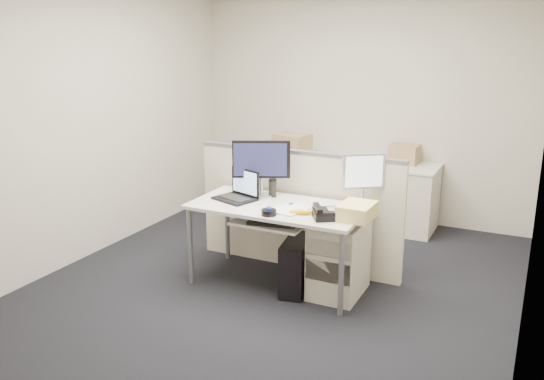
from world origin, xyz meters
The scene contains 28 objects.
floor centered at (0.00, 0.00, -0.01)m, with size 4.00×4.50×0.01m, color black.
wall_back centered at (0.00, 2.25, 1.35)m, with size 4.00×0.02×2.70m, color #B7AC98.
wall_front centered at (0.00, -2.25, 1.35)m, with size 4.00×0.02×2.70m, color #B7AC98.
wall_left centered at (-2.00, 0.00, 1.35)m, with size 0.02×4.50×2.70m, color #B7AC98.
wall_right centered at (2.00, 0.00, 1.35)m, with size 0.02×4.50×2.70m, color #B7AC98.
desk centered at (0.00, 0.00, 0.66)m, with size 1.50×0.75×0.73m.
keyboard_tray centered at (0.00, -0.18, 0.62)m, with size 0.62×0.32×0.02m, color beige.
drawer_pedestal centered at (0.55, 0.05, 0.33)m, with size 0.40×0.55×0.65m, color #B8B4A1.
cubicle_partition centered at (0.00, 0.45, 0.55)m, with size 2.00×0.06×1.10m, color beige.
back_counter centered at (0.00, 1.93, 0.36)m, with size 2.00×0.60×0.72m, color #B8B4A1.
monitor_main centered at (-0.25, 0.18, 0.99)m, with size 0.52×0.20×0.52m, color black.
monitor_small centered at (0.65, 0.32, 0.95)m, with size 0.37×0.18×0.45m, color #B7B7BC.
laptop centered at (-0.41, -0.02, 0.86)m, with size 0.35×0.26×0.26m, color black.
trackball centered at (0.05, -0.28, 0.75)m, with size 0.12×0.12×0.05m, color black.
desk_phone centered at (0.51, -0.15, 0.77)m, with size 0.24×0.19×0.08m, color black.
paper_stack centered at (0.15, -0.08, 0.74)m, with size 0.25×0.31×0.01m, color silver.
sticky_pad centered at (0.08, 0.00, 0.74)m, with size 0.07×0.07×0.01m, color #D8DD40.
travel_mug centered at (-0.16, 0.22, 0.81)m, with size 0.07×0.07×0.15m, color black.
banana centered at (0.28, -0.15, 0.75)m, with size 0.20×0.05×0.04m, color gold.
cellphone centered at (0.10, 0.05, 0.74)m, with size 0.05×0.10×0.01m, color black.
manila_folders centered at (0.72, -0.05, 0.79)m, with size 0.26×0.33×0.12m, color #E7D87B.
keyboard centered at (0.05, -0.22, 0.64)m, with size 0.41×0.14×0.02m, color black.
pc_tower_desk centered at (0.20, -0.05, 0.23)m, with size 0.20×0.49×0.46m, color black.
pc_tower_spare_dark centered at (-1.45, 1.95, 0.19)m, with size 0.17×0.42×0.39m, color black.
pc_tower_spare_silver centered at (-1.30, 2.03, 0.21)m, with size 0.18×0.45×0.42m, color #B7B7BC.
cardboard_box_left centered at (-0.67, 1.81, 0.87)m, with size 0.39×0.29×0.29m, color #948054.
cardboard_box_right centered at (0.60, 2.05, 0.83)m, with size 0.32×0.25×0.23m, color #948054.
red_binder centered at (-0.64, 1.83, 0.85)m, with size 0.06×0.28×0.26m, color maroon.
Camera 1 is at (2.02, -4.28, 2.18)m, focal length 38.00 mm.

